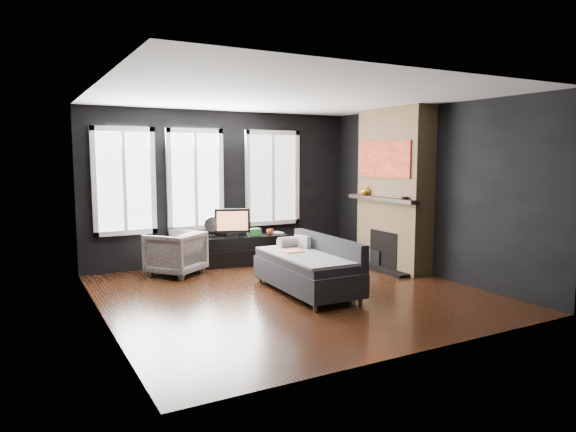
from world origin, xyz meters
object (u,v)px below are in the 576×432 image
sofa (307,265)px  mantel_vase (366,190)px  media_console (244,250)px  mug (270,231)px  book (272,227)px  monitor (232,221)px  armchair (175,251)px

sofa → mantel_vase: bearing=32.4°
media_console → mug: (0.46, -0.11, 0.32)m
sofa → media_console: bearing=91.2°
sofa → book: bearing=76.9°
media_console → mantel_vase: (1.85, -1.05, 1.06)m
media_console → sofa: bearing=-82.8°
sofa → monitor: (-0.22, 2.17, 0.40)m
sofa → mantel_vase: mantel_vase is taller
armchair → mantel_vase: (3.15, -0.83, 0.93)m
book → mantel_vase: 1.79m
monitor → mantel_vase: bearing=-7.6°
monitor → mug: (0.68, -0.11, -0.21)m
book → mantel_vase: size_ratio=1.36×
armchair → media_console: 1.32m
mantel_vase → media_console: bearing=150.4°
sofa → mug: size_ratio=14.46×
media_console → monitor: size_ratio=2.41×
mug → book: book is taller
sofa → mug: sofa is taller
armchair → mantel_vase: size_ratio=4.31×
monitor → book: bearing=17.1°
sofa → armchair: 2.34m
sofa → book: sofa is taller
mug → mantel_vase: (1.39, -0.94, 0.74)m
armchair → monitor: monitor is taller
armchair → monitor: size_ratio=1.25×
sofa → monitor: bearing=97.0°
book → mantel_vase: bearing=-38.0°
armchair → monitor: bearing=153.5°
media_console → book: 0.67m
mug → book: size_ratio=0.52×
sofa → mug: (0.46, 2.06, 0.18)m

